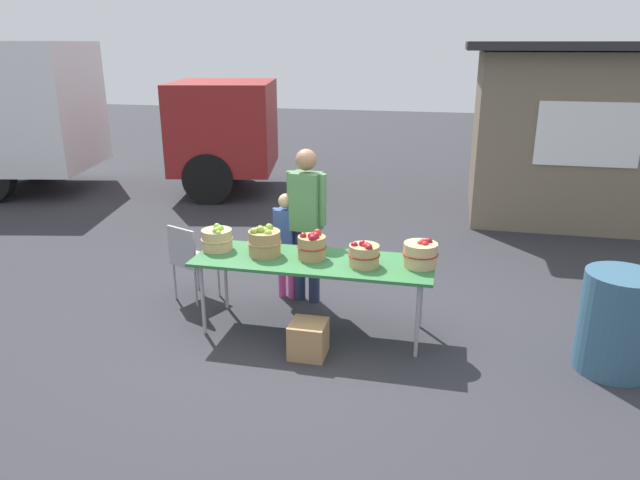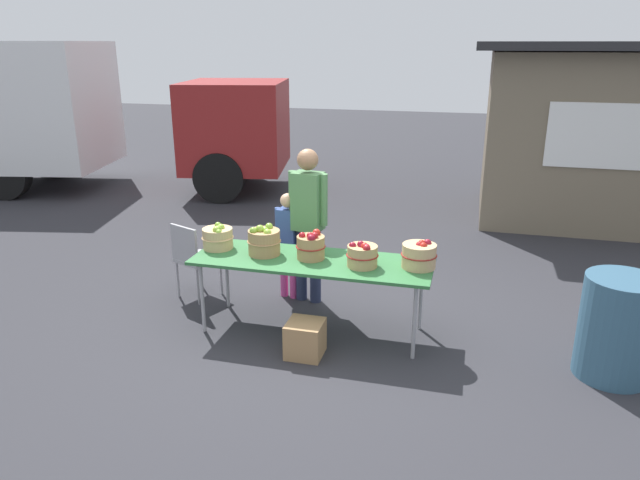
{
  "view_description": "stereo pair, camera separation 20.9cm",
  "coord_description": "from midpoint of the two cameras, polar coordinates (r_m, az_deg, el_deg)",
  "views": [
    {
      "loc": [
        1.22,
        -5.12,
        2.72
      ],
      "look_at": [
        0.0,
        0.3,
        0.85
      ],
      "focal_mm": 32.92,
      "sensor_mm": 36.0,
      "label": 1
    },
    {
      "loc": [
        1.43,
        -5.07,
        2.72
      ],
      "look_at": [
        0.0,
        0.3,
        0.85
      ],
      "focal_mm": 32.92,
      "sensor_mm": 36.0,
      "label": 2
    }
  ],
  "objects": [
    {
      "name": "apple_basket_red_0",
      "position": [
        5.6,
        -1.86,
        -0.62
      ],
      "size": [
        0.29,
        0.29,
        0.28
      ],
      "color": "#A87F51",
      "rests_on": "market_table"
    },
    {
      "name": "apple_basket_red_1",
      "position": [
        5.43,
        3.21,
        -1.42
      ],
      "size": [
        0.3,
        0.3,
        0.25
      ],
      "color": "tan",
      "rests_on": "market_table"
    },
    {
      "name": "trash_barrel",
      "position": [
        5.62,
        25.92,
        -7.24
      ],
      "size": [
        0.62,
        0.62,
        0.9
      ],
      "primitive_type": "cylinder",
      "color": "#335972",
      "rests_on": "ground"
    },
    {
      "name": "market_table",
      "position": [
        5.63,
        -1.74,
        -2.31
      ],
      "size": [
        2.3,
        0.76,
        0.75
      ],
      "color": "#2D6B38",
      "rests_on": "ground"
    },
    {
      "name": "food_kiosk",
      "position": [
        10.31,
        22.76,
        9.76
      ],
      "size": [
        3.5,
        2.91,
        2.74
      ],
      "rotation": [
        0.0,
        0.0,
        0.0
      ],
      "color": "#726651",
      "rests_on": "ground"
    },
    {
      "name": "ground_plane",
      "position": [
        5.93,
        -1.67,
        -8.73
      ],
      "size": [
        40.0,
        40.0,
        0.0
      ],
      "primitive_type": "plane",
      "color": "#2D2D33"
    },
    {
      "name": "apple_basket_green_0",
      "position": [
        5.96,
        -10.97,
        0.12
      ],
      "size": [
        0.32,
        0.32,
        0.26
      ],
      "color": "tan",
      "rests_on": "market_table"
    },
    {
      "name": "child_customer",
      "position": [
        6.41,
        -4.23,
        0.23
      ],
      "size": [
        0.31,
        0.2,
        1.2
      ],
      "rotation": [
        0.0,
        0.0,
        2.94
      ],
      "color": "#CC3F8C",
      "rests_on": "ground"
    },
    {
      "name": "vendor_adult",
      "position": [
        6.23,
        -2.29,
        2.52
      ],
      "size": [
        0.44,
        0.27,
        1.69
      ],
      "rotation": [
        0.0,
        0.0,
        2.97
      ],
      "color": "#262D4C",
      "rests_on": "ground"
    },
    {
      "name": "box_truck",
      "position": [
        12.51,
        -26.59,
        11.05
      ],
      "size": [
        7.98,
        3.66,
        2.75
      ],
      "rotation": [
        0.0,
        0.0,
        0.2
      ],
      "color": "white",
      "rests_on": "ground"
    },
    {
      "name": "folding_chair",
      "position": [
        6.57,
        -13.39,
        -1.58
      ],
      "size": [
        0.52,
        0.52,
        0.86
      ],
      "rotation": [
        0.0,
        0.0,
        2.74
      ],
      "color": "#99999E",
      "rests_on": "ground"
    },
    {
      "name": "apple_basket_green_1",
      "position": [
        5.73,
        -6.47,
        -0.19
      ],
      "size": [
        0.33,
        0.33,
        0.31
      ],
      "color": "#A87F51",
      "rests_on": "market_table"
    },
    {
      "name": "produce_crate",
      "position": [
        5.42,
        -2.26,
        -9.59
      ],
      "size": [
        0.33,
        0.33,
        0.33
      ],
      "primitive_type": "cube",
      "color": "#A87F51",
      "rests_on": "ground"
    },
    {
      "name": "apple_basket_red_2",
      "position": [
        5.48,
        8.67,
        -1.34
      ],
      "size": [
        0.33,
        0.33,
        0.27
      ],
      "color": "tan",
      "rests_on": "market_table"
    }
  ]
}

